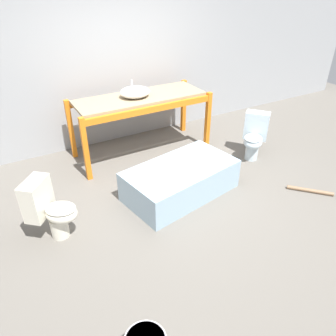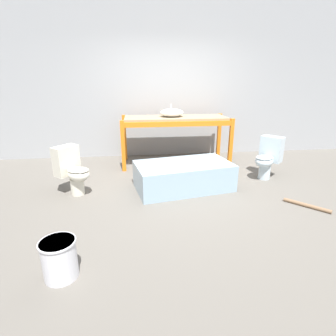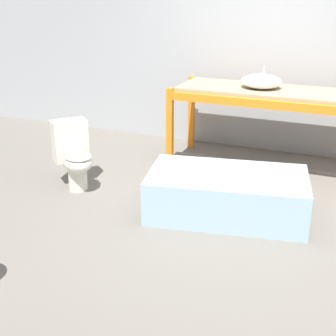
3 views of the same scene
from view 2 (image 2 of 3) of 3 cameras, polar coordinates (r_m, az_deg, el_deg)
The scene contains 9 objects.
ground_plane at distance 4.13m, azimuth 3.02°, elevation -4.45°, with size 12.00×12.00×0.00m, color #666059.
warehouse_wall_rear at distance 5.79m, azimuth -0.24°, elevation 18.52°, with size 10.80×0.08×3.20m.
shelving_rack at distance 5.18m, azimuth 1.64°, elevation 9.69°, with size 2.10×0.82×0.94m.
sink_basin at distance 5.15m, azimuth 0.83°, elevation 11.95°, with size 0.45×0.40×0.23m.
bathtub_main at distance 4.06m, azimuth 3.38°, elevation -1.27°, with size 1.57×1.04×0.41m.
toilet_near at distance 4.07m, azimuth -20.09°, elevation -0.27°, with size 0.60×0.58×0.71m.
toilet_far at distance 4.77m, azimuth 20.90°, elevation 2.32°, with size 0.60×0.58×0.71m.
bucket_white at distance 2.53m, azimuth -22.55°, elevation -17.72°, with size 0.31×0.31×0.35m.
loose_pipe at distance 4.00m, azimuth 27.96°, elevation -7.20°, with size 0.44×0.46×0.05m.
Camera 2 is at (-0.67, -3.74, 1.63)m, focal length 28.00 mm.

